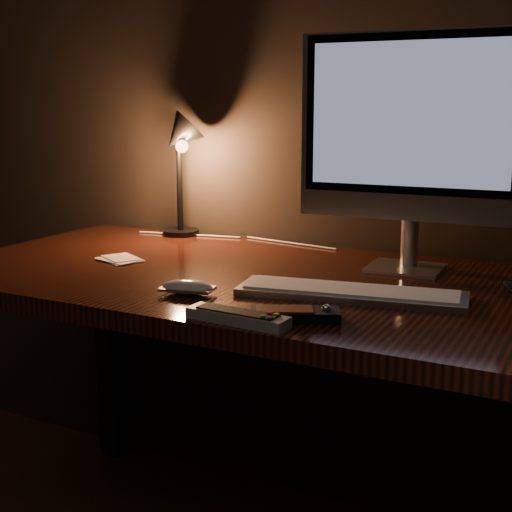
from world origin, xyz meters
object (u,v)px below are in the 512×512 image
at_px(tv_remote, 238,317).
at_px(desk_lamp, 180,153).
at_px(monitor, 411,132).
at_px(mouse, 187,289).
at_px(keyboard, 351,292).
at_px(desk, 291,324).
at_px(media_remote, 295,314).

distance_m(tv_remote, desk_lamp, 0.86).
distance_m(monitor, mouse, 0.60).
xyz_separation_m(monitor, mouse, (-0.33, -0.41, -0.30)).
distance_m(keyboard, desk_lamp, 0.79).
xyz_separation_m(desk, monitor, (0.23, 0.12, 0.44)).
height_order(keyboard, mouse, mouse).
bearing_deg(tv_remote, media_remote, 39.30).
height_order(mouse, media_remote, media_remote).
bearing_deg(desk_lamp, mouse, -35.47).
distance_m(desk, monitor, 0.51).
bearing_deg(keyboard, tv_remote, -123.93).
xyz_separation_m(desk, media_remote, (0.16, -0.35, 0.14)).
distance_m(keyboard, tv_remote, 0.28).
height_order(media_remote, desk_lamp, desk_lamp).
bearing_deg(tv_remote, monitor, 78.00).
bearing_deg(keyboard, desk_lamp, 139.90).
bearing_deg(mouse, desk_lamp, 112.09).
bearing_deg(monitor, keyboard, -98.88).
bearing_deg(monitor, desk_lamp, 168.53).
distance_m(monitor, desk_lamp, 0.69).
bearing_deg(keyboard, media_remote, -109.05).
relative_size(keyboard, media_remote, 2.70).
relative_size(mouse, desk_lamp, 0.30).
relative_size(monitor, keyboard, 1.18).
bearing_deg(monitor, media_remote, -100.10).
bearing_deg(desk, mouse, -109.24).
xyz_separation_m(keyboard, desk_lamp, (-0.65, 0.38, 0.23)).
bearing_deg(desk_lamp, tv_remote, -29.83).
distance_m(mouse, tv_remote, 0.22).
distance_m(desk, keyboard, 0.28).
xyz_separation_m(monitor, desk_lamp, (-0.68, 0.11, -0.07)).
bearing_deg(mouse, media_remote, -25.18).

